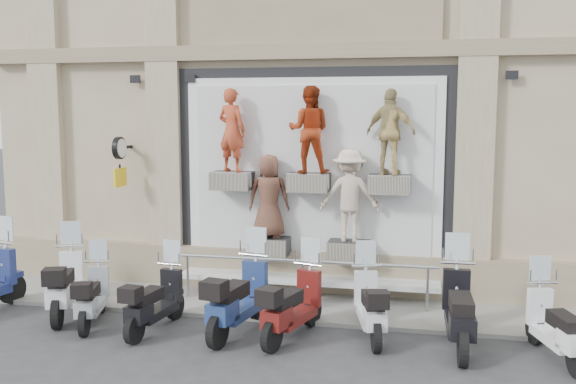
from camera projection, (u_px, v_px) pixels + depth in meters
name	position (u px, v px, depth m)	size (l,w,h in m)	color
ground	(279.00, 345.00, 10.21)	(90.00, 90.00, 0.00)	#313134
sidewalk	(304.00, 304.00, 12.24)	(16.00, 2.20, 0.08)	gray
building	(341.00, 19.00, 16.23)	(14.00, 8.60, 12.00)	#BEAA8A
shop_vitrine	(315.00, 178.00, 12.55)	(5.60, 0.83, 4.30)	black
guard_rail	(303.00, 284.00, 12.09)	(5.06, 0.10, 0.93)	#9EA0A5
clock_sign_bracket	(120.00, 155.00, 13.06)	(0.10, 0.80, 1.02)	black
scooter_b	(65.00, 272.00, 11.58)	(0.59, 2.01, 1.63)	white
scooter_c	(92.00, 285.00, 11.13)	(0.50, 1.72, 1.40)	#9499A0
scooter_d	(155.00, 289.00, 10.77)	(0.52, 1.79, 1.45)	black
scooter_e	(239.00, 284.00, 10.65)	(0.61, 2.08, 1.69)	navy
scooter_f	(293.00, 292.00, 10.41)	(0.56, 1.93, 1.57)	#55110E
scooter_g	(370.00, 293.00, 10.47)	(0.54, 1.85, 1.50)	silver
scooter_h	(460.00, 295.00, 9.99)	(0.61, 2.10, 1.71)	black
scooter_i	(557.00, 313.00, 9.51)	(0.52, 1.80, 1.46)	white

